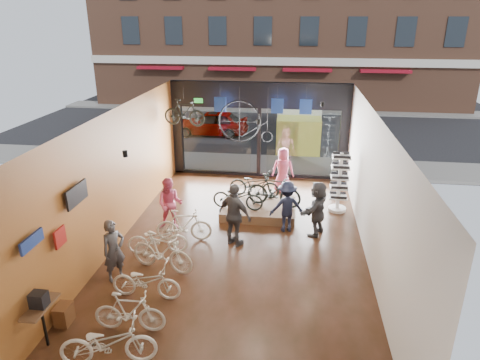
% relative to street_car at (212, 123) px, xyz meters
% --- Properties ---
extents(ground_plane, '(7.00, 12.00, 0.04)m').
position_rel_street_car_xyz_m(ground_plane, '(3.14, -12.00, -0.70)').
color(ground_plane, black).
rests_on(ground_plane, ground).
extents(ceiling, '(7.00, 12.00, 0.04)m').
position_rel_street_car_xyz_m(ceiling, '(3.14, -12.00, 3.14)').
color(ceiling, black).
rests_on(ceiling, ground).
extents(wall_left, '(0.04, 12.00, 3.80)m').
position_rel_street_car_xyz_m(wall_left, '(-0.38, -12.00, 1.22)').
color(wall_left, '#AC6C2E').
rests_on(wall_left, ground).
extents(wall_right, '(0.04, 12.00, 3.80)m').
position_rel_street_car_xyz_m(wall_right, '(6.66, -12.00, 1.22)').
color(wall_right, beige).
rests_on(wall_right, ground).
extents(wall_back, '(7.00, 0.04, 3.80)m').
position_rel_street_car_xyz_m(wall_back, '(3.14, -18.02, 1.22)').
color(wall_back, beige).
rests_on(wall_back, ground).
extents(storefront, '(7.00, 0.26, 3.80)m').
position_rel_street_car_xyz_m(storefront, '(3.14, -6.00, 1.22)').
color(storefront, black).
rests_on(storefront, ground).
extents(exit_sign, '(0.35, 0.06, 0.18)m').
position_rel_street_car_xyz_m(exit_sign, '(0.74, -6.12, 2.37)').
color(exit_sign, '#198C26').
rests_on(exit_sign, storefront).
extents(street_road, '(30.00, 18.00, 0.02)m').
position_rel_street_car_xyz_m(street_road, '(3.14, 3.00, -0.69)').
color(street_road, black).
rests_on(street_road, ground).
extents(sidewalk_near, '(30.00, 2.40, 0.12)m').
position_rel_street_car_xyz_m(sidewalk_near, '(3.14, -4.80, -0.62)').
color(sidewalk_near, slate).
rests_on(sidewalk_near, ground).
extents(sidewalk_far, '(30.00, 2.00, 0.12)m').
position_rel_street_car_xyz_m(sidewalk_far, '(3.14, 7.00, -0.62)').
color(sidewalk_far, slate).
rests_on(sidewalk_far, ground).
extents(opposite_building, '(26.00, 5.00, 14.00)m').
position_rel_street_car_xyz_m(opposite_building, '(3.14, 9.50, 6.32)').
color(opposite_building, brown).
rests_on(opposite_building, ground).
extents(street_car, '(3.97, 1.60, 1.35)m').
position_rel_street_car_xyz_m(street_car, '(0.00, 0.00, 0.00)').
color(street_car, gray).
rests_on(street_car, street_road).
extents(box_truck, '(2.11, 6.33, 2.49)m').
position_rel_street_car_xyz_m(box_truck, '(4.71, -1.00, 0.57)').
color(box_truck, silver).
rests_on(box_truck, street_road).
extents(floor_bike_0, '(1.90, 1.01, 0.95)m').
position_rel_street_car_xyz_m(floor_bike_0, '(1.30, -16.55, -0.20)').
color(floor_bike_0, beige).
rests_on(floor_bike_0, ground_plane).
extents(floor_bike_1, '(1.53, 0.49, 0.91)m').
position_rel_street_car_xyz_m(floor_bike_1, '(1.35, -15.62, -0.22)').
color(floor_bike_1, beige).
rests_on(floor_bike_1, ground_plane).
extents(floor_bike_2, '(1.66, 0.61, 0.86)m').
position_rel_street_car_xyz_m(floor_bike_2, '(1.31, -14.49, -0.24)').
color(floor_bike_2, beige).
rests_on(floor_bike_2, ground_plane).
extents(floor_bike_3, '(1.82, 0.92, 1.05)m').
position_rel_street_car_xyz_m(floor_bike_3, '(1.33, -13.33, -0.15)').
color(floor_bike_3, beige).
rests_on(floor_bike_3, ground_plane).
extents(floor_bike_4, '(1.72, 0.90, 0.86)m').
position_rel_street_car_xyz_m(floor_bike_4, '(0.95, -12.53, -0.25)').
color(floor_bike_4, beige).
rests_on(floor_bike_4, ground_plane).
extents(floor_bike_5, '(1.67, 0.68, 0.97)m').
position_rel_street_car_xyz_m(floor_bike_5, '(1.49, -11.74, -0.19)').
color(floor_bike_5, beige).
rests_on(floor_bike_5, ground_plane).
extents(display_platform, '(2.40, 1.80, 0.30)m').
position_rel_street_car_xyz_m(display_platform, '(3.48, -9.61, -0.53)').
color(display_platform, brown).
rests_on(display_platform, ground_plane).
extents(display_bike_left, '(1.69, 0.73, 0.87)m').
position_rel_street_car_xyz_m(display_bike_left, '(2.83, -10.01, 0.06)').
color(display_bike_left, black).
rests_on(display_bike_left, display_platform).
extents(display_bike_mid, '(1.88, 0.87, 1.09)m').
position_rel_street_car_xyz_m(display_bike_mid, '(3.97, -9.63, 0.17)').
color(display_bike_mid, black).
rests_on(display_bike_mid, display_platform).
extents(display_bike_right, '(1.81, 0.83, 0.91)m').
position_rel_street_car_xyz_m(display_bike_right, '(3.26, -8.94, 0.08)').
color(display_bike_right, black).
rests_on(display_bike_right, display_platform).
extents(customer_0, '(0.66, 0.70, 1.61)m').
position_rel_street_car_xyz_m(customer_0, '(0.31, -13.88, 0.13)').
color(customer_0, '#3F3F44').
rests_on(customer_0, ground_plane).
extents(customer_1, '(0.84, 0.68, 1.63)m').
position_rel_street_car_xyz_m(customer_1, '(0.90, -11.04, 0.14)').
color(customer_1, '#CC4C72').
rests_on(customer_1, ground_plane).
extents(customer_2, '(1.18, 0.94, 1.87)m').
position_rel_street_car_xyz_m(customer_2, '(2.99, -11.79, 0.26)').
color(customer_2, '#3F3F44').
rests_on(customer_2, ground_plane).
extents(customer_3, '(1.15, 0.83, 1.60)m').
position_rel_street_car_xyz_m(customer_3, '(4.42, -10.72, 0.12)').
color(customer_3, '#161C33').
rests_on(customer_3, ground_plane).
extents(customer_4, '(0.85, 0.58, 1.67)m').
position_rel_street_car_xyz_m(customer_4, '(4.18, -7.57, 0.16)').
color(customer_4, '#CC4C72').
rests_on(customer_4, ground_plane).
extents(customer_5, '(1.10, 1.62, 1.68)m').
position_rel_street_car_xyz_m(customer_5, '(5.32, -10.81, 0.16)').
color(customer_5, '#3F3F44').
rests_on(customer_5, ground_plane).
extents(sunglasses_rack, '(0.60, 0.50, 2.03)m').
position_rel_street_car_xyz_m(sunglasses_rack, '(6.09, -9.04, 0.34)').
color(sunglasses_rack, white).
rests_on(sunglasses_rack, ground_plane).
extents(wall_merch, '(0.40, 2.40, 2.60)m').
position_rel_street_car_xyz_m(wall_merch, '(-0.24, -15.50, 0.62)').
color(wall_merch, navy).
rests_on(wall_merch, wall_left).
extents(penny_farthing, '(1.93, 0.06, 1.54)m').
position_rel_street_car_xyz_m(penny_farthing, '(2.85, -7.32, 1.82)').
color(penny_farthing, black).
rests_on(penny_farthing, ceiling).
extents(hung_bike, '(1.64, 0.73, 0.95)m').
position_rel_street_car_xyz_m(hung_bike, '(0.60, -7.80, 2.25)').
color(hung_bike, black).
rests_on(hung_bike, ceiling).
extents(jersey_left, '(0.45, 0.03, 0.55)m').
position_rel_street_car_xyz_m(jersey_left, '(1.72, -6.80, 2.37)').
color(jersey_left, '#1E3F99').
rests_on(jersey_left, ceiling).
extents(jersey_mid, '(0.45, 0.03, 0.55)m').
position_rel_street_car_xyz_m(jersey_mid, '(3.86, -6.80, 2.37)').
color(jersey_mid, '#1E3F99').
rests_on(jersey_mid, ceiling).
extents(jersey_right, '(0.45, 0.03, 0.55)m').
position_rel_street_car_xyz_m(jersey_right, '(4.90, -6.80, 2.37)').
color(jersey_right, '#1E3F99').
rests_on(jersey_right, ceiling).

